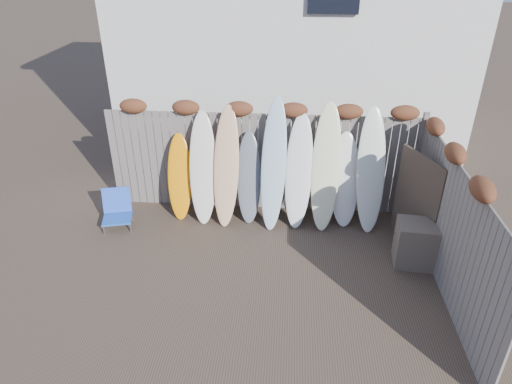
# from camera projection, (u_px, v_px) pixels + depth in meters

# --- Properties ---
(ground) EXTENTS (80.00, 80.00, 0.00)m
(ground) POSITION_uv_depth(u_px,v_px,m) (250.00, 282.00, 7.32)
(ground) COLOR #493A2D
(back_fence) EXTENTS (6.05, 0.28, 2.24)m
(back_fence) POSITION_uv_depth(u_px,v_px,m) (264.00, 154.00, 8.83)
(back_fence) COLOR slate
(back_fence) RESTS_ON ground
(right_fence) EXTENTS (0.28, 4.40, 2.24)m
(right_fence) POSITION_uv_depth(u_px,v_px,m) (451.00, 222.00, 6.78)
(right_fence) COLOR slate
(right_fence) RESTS_ON ground
(house) EXTENTS (8.50, 5.50, 6.33)m
(house) POSITION_uv_depth(u_px,v_px,m) (292.00, 14.00, 11.41)
(house) COLOR silver
(house) RESTS_ON ground
(beach_chair) EXTENTS (0.65, 0.67, 0.71)m
(beach_chair) POSITION_uv_depth(u_px,v_px,m) (117.00, 209.00, 8.68)
(beach_chair) COLOR blue
(beach_chair) RESTS_ON ground
(wooden_crate) EXTENTS (0.71, 0.61, 0.77)m
(wooden_crate) POSITION_uv_depth(u_px,v_px,m) (416.00, 244.00, 7.59)
(wooden_crate) COLOR #6C6151
(wooden_crate) RESTS_ON ground
(lattice_panel) EXTENTS (0.48, 1.07, 1.71)m
(lattice_panel) POSITION_uv_depth(u_px,v_px,m) (416.00, 202.00, 7.87)
(lattice_panel) COLOR #4D382E
(lattice_panel) RESTS_ON ground
(surfboard_0) EXTENTS (0.50, 0.62, 1.64)m
(surfboard_0) POSITION_uv_depth(u_px,v_px,m) (180.00, 177.00, 8.78)
(surfboard_0) COLOR #FF9207
(surfboard_0) RESTS_ON ground
(surfboard_1) EXTENTS (0.55, 0.77, 2.08)m
(surfboard_1) POSITION_uv_depth(u_px,v_px,m) (203.00, 168.00, 8.61)
(surfboard_1) COLOR silver
(surfboard_1) RESTS_ON ground
(surfboard_2) EXTENTS (0.54, 0.81, 2.21)m
(surfboard_2) POSITION_uv_depth(u_px,v_px,m) (226.00, 167.00, 8.51)
(surfboard_2) COLOR #FFAE78
(surfboard_2) RESTS_ON ground
(surfboard_3) EXTENTS (0.49, 0.64, 1.71)m
(surfboard_3) POSITION_uv_depth(u_px,v_px,m) (249.00, 178.00, 8.66)
(surfboard_3) COLOR slate
(surfboard_3) RESTS_ON ground
(surfboard_4) EXTENTS (0.54, 0.88, 2.40)m
(surfboard_4) POSITION_uv_depth(u_px,v_px,m) (274.00, 165.00, 8.38)
(surfboard_4) COLOR #AFD1E7
(surfboard_4) RESTS_ON ground
(surfboard_5) EXTENTS (0.56, 0.78, 2.10)m
(surfboard_5) POSITION_uv_depth(u_px,v_px,m) (299.00, 171.00, 8.47)
(surfboard_5) COLOR white
(surfboard_5) RESTS_ON ground
(surfboard_6) EXTENTS (0.59, 0.85, 2.31)m
(surfboard_6) POSITION_uv_depth(u_px,v_px,m) (326.00, 168.00, 8.38)
(surfboard_6) COLOR #F9F8C7
(surfboard_6) RESTS_ON ground
(surfboard_7) EXTENTS (0.59, 0.67, 1.75)m
(surfboard_7) POSITION_uv_depth(u_px,v_px,m) (345.00, 180.00, 8.56)
(surfboard_7) COLOR white
(surfboard_7) RESTS_ON ground
(surfboard_8) EXTENTS (0.56, 0.82, 2.25)m
(surfboard_8) POSITION_uv_depth(u_px,v_px,m) (371.00, 171.00, 8.33)
(surfboard_8) COLOR silver
(surfboard_8) RESTS_ON ground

